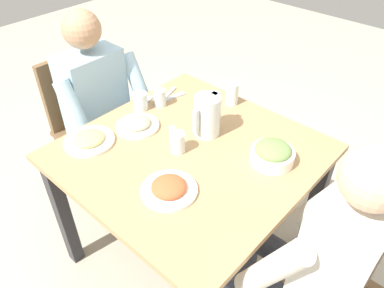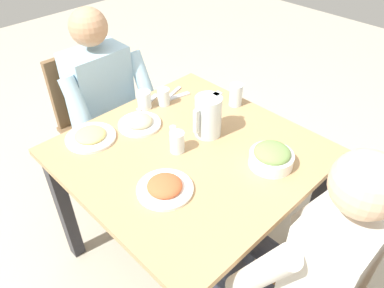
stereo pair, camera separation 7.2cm
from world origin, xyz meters
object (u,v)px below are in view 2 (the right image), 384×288
object	(u,v)px
diner_far	(303,261)
plate_beans	(139,123)
salad_bowl	(271,156)
water_glass_center	(144,100)
plate_rice_curry	(165,187)
water_glass_near_left	(177,142)
water_glass_near_right	(164,97)
salt_shaker	(173,131)
diner_near	(111,110)
chair_near	(95,117)
dining_table	(190,169)
plate_fries	(90,136)
water_pitcher	(208,116)
water_glass_far_right	(236,95)

from	to	relation	value
diner_far	plate_beans	distance (m)	0.93
salad_bowl	water_glass_center	size ratio (longest dim) A/B	2.03
plate_rice_curry	water_glass_near_left	distance (m)	0.24
water_glass_near_right	salt_shaker	xyz separation A→B (m)	(0.15, 0.23, -0.02)
diner_far	water_glass_center	xyz separation A→B (m)	(-0.14, -1.03, 0.14)
plate_rice_curry	diner_far	bearing A→B (deg)	108.48
diner_near	salt_shaker	bearing A→B (deg)	90.01
chair_near	plate_rice_curry	xyz separation A→B (m)	(0.25, 0.94, 0.26)
salad_bowl	water_glass_near_left	xyz separation A→B (m)	(0.21, -0.33, 0.01)
plate_beans	chair_near	bearing A→B (deg)	-95.91
dining_table	salad_bowl	distance (m)	0.38
dining_table	water_glass_near_left	xyz separation A→B (m)	(0.04, -0.03, 0.16)
plate_rice_curry	plate_beans	xyz separation A→B (m)	(-0.20, -0.40, -0.00)
chair_near	water_glass_near_left	world-z (taller)	chair_near
diner_far	salt_shaker	size ratio (longest dim) A/B	21.79
diner_far	plate_beans	world-z (taller)	diner_far
chair_near	water_glass_center	world-z (taller)	chair_near
salad_bowl	water_glass_near_right	world-z (taller)	salad_bowl
plate_rice_curry	plate_fries	world-z (taller)	plate_rice_curry
plate_fries	salt_shaker	size ratio (longest dim) A/B	4.14
salad_bowl	plate_fries	world-z (taller)	salad_bowl
salt_shaker	water_glass_center	bearing A→B (deg)	-102.45
plate_beans	salad_bowl	bearing A→B (deg)	109.75
water_pitcher	salad_bowl	bearing A→B (deg)	95.49
dining_table	water_glass_center	size ratio (longest dim) A/B	11.11
plate_rice_curry	water_glass_center	distance (m)	0.60
diner_far	plate_beans	bearing A→B (deg)	-91.40
diner_near	water_glass_near_left	world-z (taller)	diner_near
chair_near	water_glass_center	size ratio (longest dim) A/B	9.86
salad_bowl	water_glass_near_right	bearing A→B (deg)	-89.26
salt_shaker	water_pitcher	bearing A→B (deg)	143.00
diner_far	water_glass_far_right	world-z (taller)	diner_far
plate_fries	salt_shaker	world-z (taller)	salt_shaker
plate_rice_curry	plate_beans	bearing A→B (deg)	-115.92
chair_near	salt_shaker	xyz separation A→B (m)	(-0.00, 0.71, 0.27)
salt_shaker	plate_rice_curry	bearing A→B (deg)	42.54
diner_far	plate_beans	size ratio (longest dim) A/B	5.85
plate_rice_curry	salt_shaker	world-z (taller)	salt_shaker
salad_bowl	water_glass_near_left	size ratio (longest dim) A/B	1.92
water_glass_far_right	water_glass_center	bearing A→B (deg)	-41.33
diner_far	salad_bowl	world-z (taller)	diner_far
diner_near	plate_rice_curry	size ratio (longest dim) A/B	5.40
dining_table	chair_near	bearing A→B (deg)	-91.00
water_pitcher	dining_table	bearing A→B (deg)	11.11
water_glass_center	diner_far	bearing A→B (deg)	82.28
dining_table	water_pitcher	xyz separation A→B (m)	(-0.14, -0.03, 0.21)
salt_shaker	diner_far	bearing A→B (deg)	84.06
dining_table	diner_near	bearing A→B (deg)	-91.32
diner_near	dining_table	bearing A→B (deg)	88.68
chair_near	water_glass_near_left	size ratio (longest dim) A/B	9.30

